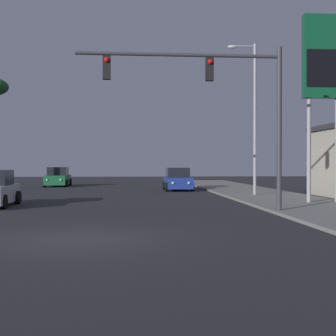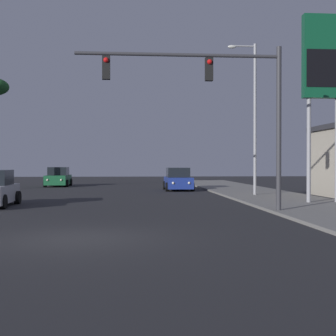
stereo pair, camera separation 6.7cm
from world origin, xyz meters
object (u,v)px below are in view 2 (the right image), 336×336
object	(u,v)px
street_lamp	(253,111)
car_green	(58,178)
car_blue	(178,180)
traffic_light_mast	(220,93)
gas_station_sign	(323,67)

from	to	relation	value
street_lamp	car_green	bearing A→B (deg)	134.04
car_green	car_blue	size ratio (longest dim) A/B	1.00
traffic_light_mast	gas_station_sign	size ratio (longest dim) A/B	0.90
car_blue	street_lamp	world-z (taller)	street_lamp
car_green	gas_station_sign	bearing A→B (deg)	128.16
car_green	street_lamp	bearing A→B (deg)	133.87
street_lamp	car_blue	bearing A→B (deg)	117.99
street_lamp	gas_station_sign	xyz separation A→B (m)	(1.95, -5.60, 1.50)
car_green	car_blue	world-z (taller)	same
car_blue	street_lamp	bearing A→B (deg)	117.72
car_blue	traffic_light_mast	world-z (taller)	traffic_light_mast
car_blue	gas_station_sign	world-z (taller)	gas_station_sign
car_green	street_lamp	size ratio (longest dim) A/B	0.48
car_green	gas_station_sign	xyz separation A→B (m)	(15.53, -19.64, 5.86)
car_green	traffic_light_mast	size ratio (longest dim) A/B	0.53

